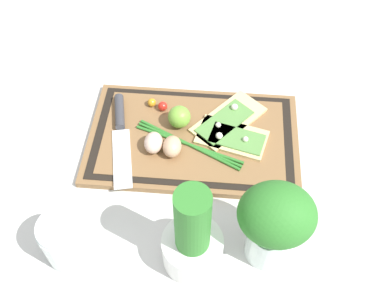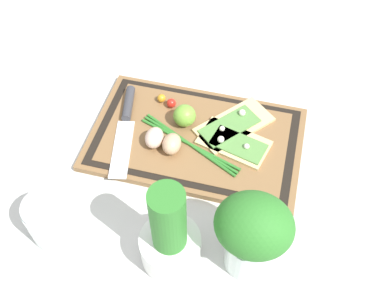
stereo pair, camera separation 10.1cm
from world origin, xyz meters
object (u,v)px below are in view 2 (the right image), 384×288
object	(u,v)px
cherry_tomato_yellow	(161,98)
knife	(127,116)
egg_brown	(172,144)
egg_pink	(154,138)
pizza_slice_far	(234,144)
lime	(185,116)
pizza_slice_near	(233,125)
cherry_tomato_red	(171,103)
herb_pot	(170,238)
herb_glass	(252,233)
sauce_jar	(52,221)

from	to	relation	value
cherry_tomato_yellow	knife	bearing A→B (deg)	48.71
egg_brown	egg_pink	size ratio (longest dim) A/B	1.00
pizza_slice_far	lime	xyz separation A→B (m)	(0.13, -0.04, 0.02)
pizza_slice_near	cherry_tomato_red	xyz separation A→B (m)	(0.16, -0.03, 0.01)
cherry_tomato_yellow	herb_pot	bearing A→B (deg)	109.18
pizza_slice_near	lime	xyz separation A→B (m)	(0.11, 0.02, 0.02)
egg_brown	herb_glass	world-z (taller)	herb_glass
pizza_slice_near	cherry_tomato_red	bearing A→B (deg)	-9.08
egg_pink	herb_pot	xyz separation A→B (m)	(-0.11, 0.25, 0.04)
lime	herb_pot	size ratio (longest dim) A/B	0.23
herb_glass	knife	bearing A→B (deg)	-39.11
lime	egg_pink	bearing A→B (deg)	56.43
pizza_slice_far	herb_glass	distance (m)	0.29
pizza_slice_near	herb_pot	world-z (taller)	herb_pot
knife	egg_pink	world-z (taller)	egg_pink
knife	sauce_jar	distance (m)	0.31
egg_pink	herb_pot	size ratio (longest dim) A/B	0.23
cherry_tomato_yellow	herb_pot	world-z (taller)	herb_pot
knife	herb_glass	bearing A→B (deg)	140.89
pizza_slice_far	cherry_tomato_yellow	world-z (taller)	pizza_slice_far
knife	cherry_tomato_yellow	distance (m)	0.10
egg_brown	lime	distance (m)	0.08
knife	cherry_tomato_red	world-z (taller)	same
lime	herb_glass	xyz separation A→B (m)	(-0.20, 0.30, 0.08)
herb_glass	sauce_jar	bearing A→B (deg)	5.18
herb_pot	cherry_tomato_red	bearing A→B (deg)	-74.30
pizza_slice_near	knife	xyz separation A→B (m)	(0.25, 0.04, 0.00)
cherry_tomato_red	lime	bearing A→B (deg)	135.84
lime	herb_glass	size ratio (longest dim) A/B	0.26
cherry_tomato_red	herb_glass	distance (m)	0.43
pizza_slice_far	pizza_slice_near	bearing A→B (deg)	-76.08
cherry_tomato_yellow	sauce_jar	distance (m)	0.40
pizza_slice_near	lime	bearing A→B (deg)	9.21
herb_glass	cherry_tomato_red	bearing A→B (deg)	-53.95
herb_pot	egg_pink	bearing A→B (deg)	-66.28
pizza_slice_near	lime	distance (m)	0.12
herb_pot	herb_glass	bearing A→B (deg)	-169.28
herb_pot	sauce_jar	size ratio (longest dim) A/B	2.11
pizza_slice_near	herb_pot	xyz separation A→B (m)	(0.06, 0.34, 0.05)
cherry_tomato_yellow	cherry_tomato_red	bearing A→B (deg)	158.88
knife	cherry_tomato_red	distance (m)	0.11
herb_glass	pizza_slice_near	bearing A→B (deg)	-74.28
cherry_tomato_yellow	herb_pot	distance (m)	0.40
sauce_jar	pizza_slice_near	bearing A→B (deg)	-130.27
pizza_slice_far	cherry_tomato_red	bearing A→B (deg)	-25.12
lime	sauce_jar	xyz separation A→B (m)	(0.18, 0.33, 0.00)
egg_pink	cherry_tomato_red	world-z (taller)	egg_pink
pizza_slice_far	sauce_jar	size ratio (longest dim) A/B	1.61
pizza_slice_near	sauce_jar	size ratio (longest dim) A/B	1.79
lime	cherry_tomato_red	world-z (taller)	lime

